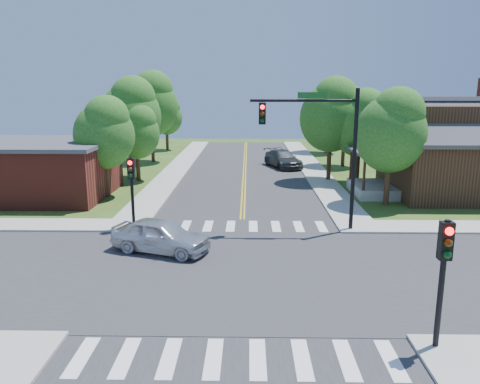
{
  "coord_description": "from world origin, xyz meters",
  "views": [
    {
      "loc": [
        0.33,
        -17.56,
        7.21
      ],
      "look_at": [
        -0.08,
        4.84,
        2.2
      ],
      "focal_mm": 35.0,
      "sensor_mm": 36.0,
      "label": 1
    }
  ],
  "objects_px": {
    "house_ne": "(467,146)",
    "signal_mast_ne": "(321,137)",
    "car_dgrey": "(283,159)",
    "car_silver": "(161,236)",
    "signal_pole_se": "(444,261)",
    "signal_pole_nw": "(131,180)"
  },
  "relations": [
    {
      "from": "house_ne",
      "to": "signal_mast_ne",
      "type": "bearing_deg",
      "value": -142.32
    },
    {
      "from": "signal_mast_ne",
      "to": "car_dgrey",
      "type": "relative_size",
      "value": 1.25
    },
    {
      "from": "house_ne",
      "to": "car_silver",
      "type": "bearing_deg",
      "value": -147.17
    },
    {
      "from": "signal_pole_se",
      "to": "car_silver",
      "type": "bearing_deg",
      "value": 139.5
    },
    {
      "from": "signal_pole_se",
      "to": "house_ne",
      "type": "relative_size",
      "value": 0.29
    },
    {
      "from": "house_ne",
      "to": "car_silver",
      "type": "distance_m",
      "value": 22.36
    },
    {
      "from": "signal_pole_se",
      "to": "signal_mast_ne",
      "type": "bearing_deg",
      "value": 98.56
    },
    {
      "from": "signal_pole_se",
      "to": "house_ne",
      "type": "height_order",
      "value": "house_ne"
    },
    {
      "from": "signal_mast_ne",
      "to": "signal_pole_se",
      "type": "distance_m",
      "value": 11.55
    },
    {
      "from": "signal_mast_ne",
      "to": "signal_pole_nw",
      "type": "distance_m",
      "value": 9.76
    },
    {
      "from": "signal_mast_ne",
      "to": "signal_pole_se",
      "type": "xyz_separation_m",
      "value": [
        1.69,
        -11.21,
        -2.19
      ]
    },
    {
      "from": "signal_mast_ne",
      "to": "signal_pole_nw",
      "type": "xyz_separation_m",
      "value": [
        -9.51,
        -0.01,
        -2.19
      ]
    },
    {
      "from": "house_ne",
      "to": "car_dgrey",
      "type": "height_order",
      "value": "house_ne"
    },
    {
      "from": "signal_pole_se",
      "to": "car_dgrey",
      "type": "bearing_deg",
      "value": 93.91
    },
    {
      "from": "signal_pole_nw",
      "to": "car_dgrey",
      "type": "xyz_separation_m",
      "value": [
        9.1,
        19.52,
        -1.89
      ]
    },
    {
      "from": "signal_pole_nw",
      "to": "house_ne",
      "type": "relative_size",
      "value": 0.29
    },
    {
      "from": "signal_pole_nw",
      "to": "house_ne",
      "type": "distance_m",
      "value": 22.45
    },
    {
      "from": "signal_pole_nw",
      "to": "car_silver",
      "type": "distance_m",
      "value": 4.38
    },
    {
      "from": "signal_mast_ne",
      "to": "house_ne",
      "type": "xyz_separation_m",
      "value": [
        11.19,
        8.65,
        -1.52
      ]
    },
    {
      "from": "signal_pole_nw",
      "to": "car_silver",
      "type": "xyz_separation_m",
      "value": [
        2.05,
        -3.38,
        -1.9
      ]
    },
    {
      "from": "house_ne",
      "to": "car_silver",
      "type": "xyz_separation_m",
      "value": [
        -18.66,
        -12.04,
        -2.57
      ]
    },
    {
      "from": "car_silver",
      "to": "house_ne",
      "type": "bearing_deg",
      "value": -37.65
    }
  ]
}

